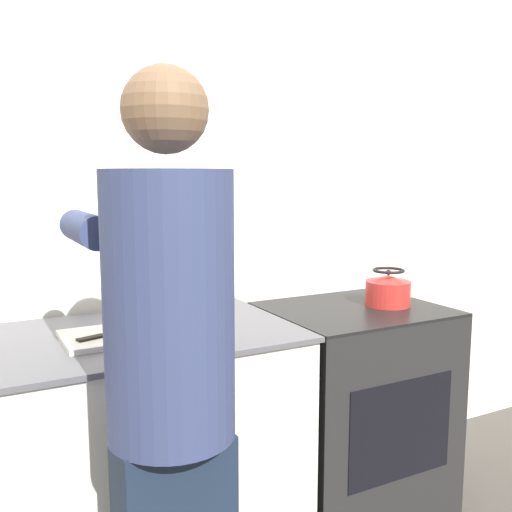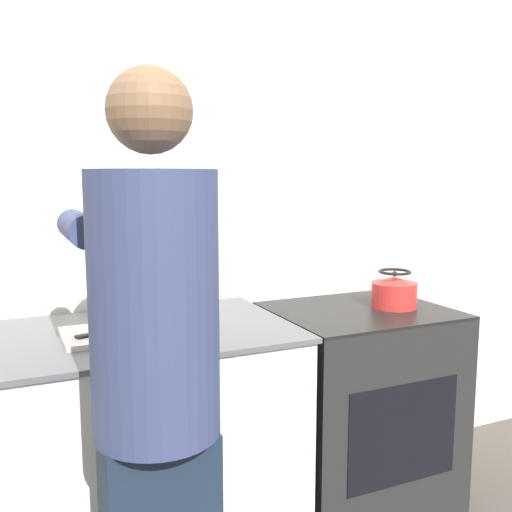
% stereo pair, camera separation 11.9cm
% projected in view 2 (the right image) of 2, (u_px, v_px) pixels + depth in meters
% --- Properties ---
extents(wall_back, '(8.00, 0.05, 2.60)m').
position_uv_depth(wall_back, '(124.00, 208.00, 2.31)').
color(wall_back, white).
rests_on(wall_back, ground_plane).
extents(counter, '(1.70, 0.70, 0.90)m').
position_uv_depth(counter, '(49.00, 470.00, 1.92)').
color(counter, silver).
rests_on(counter, ground_plane).
extents(oven, '(0.69, 0.59, 0.89)m').
position_uv_depth(oven, '(358.00, 414.00, 2.37)').
color(oven, black).
rests_on(oven, ground_plane).
extents(person, '(0.36, 0.60, 1.69)m').
position_uv_depth(person, '(155.00, 382.00, 1.43)').
color(person, '#192537').
rests_on(person, ground_plane).
extents(cutting_board, '(0.33, 0.26, 0.02)m').
position_uv_depth(cutting_board, '(113.00, 333.00, 1.91)').
color(cutting_board, silver).
rests_on(cutting_board, counter).
extents(knife, '(0.24, 0.09, 0.01)m').
position_uv_depth(knife, '(109.00, 332.00, 1.88)').
color(knife, silver).
rests_on(knife, cutting_board).
extents(kettle, '(0.18, 0.18, 0.15)m').
position_uv_depth(kettle, '(394.00, 292.00, 2.33)').
color(kettle, red).
rests_on(kettle, oven).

